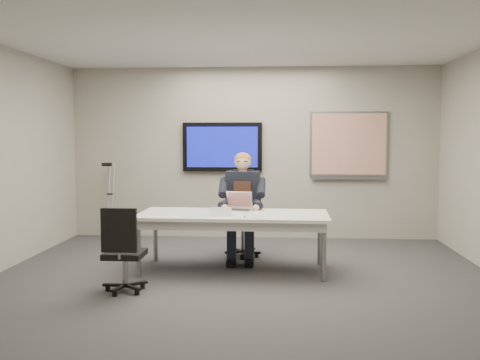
# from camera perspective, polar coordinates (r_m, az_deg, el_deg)

# --- Properties ---
(floor) EXTENTS (6.00, 6.00, 0.02)m
(floor) POSITION_cam_1_polar(r_m,az_deg,el_deg) (6.02, 0.01, -11.44)
(floor) COLOR #37373A
(floor) RESTS_ON ground
(ceiling) EXTENTS (6.00, 6.00, 0.02)m
(ceiling) POSITION_cam_1_polar(r_m,az_deg,el_deg) (5.90, 0.01, 15.72)
(ceiling) COLOR silver
(ceiling) RESTS_ON wall_back
(wall_back) EXTENTS (6.00, 0.02, 2.80)m
(wall_back) POSITION_cam_1_polar(r_m,az_deg,el_deg) (8.78, 1.39, 2.89)
(wall_back) COLOR #A9A498
(wall_back) RESTS_ON ground
(wall_front) EXTENTS (6.00, 0.02, 2.80)m
(wall_front) POSITION_cam_1_polar(r_m,az_deg,el_deg) (2.81, -4.30, -0.82)
(wall_front) COLOR #A9A498
(wall_front) RESTS_ON ground
(conference_table) EXTENTS (2.36, 1.02, 0.72)m
(conference_table) POSITION_cam_1_polar(r_m,az_deg,el_deg) (6.64, -0.73, -4.28)
(conference_table) COLOR white
(conference_table) RESTS_ON ground
(tv_display) EXTENTS (1.30, 0.09, 0.80)m
(tv_display) POSITION_cam_1_polar(r_m,az_deg,el_deg) (8.77, -1.90, 3.54)
(tv_display) COLOR black
(tv_display) RESTS_ON wall_back
(whiteboard) EXTENTS (1.25, 0.08, 1.10)m
(whiteboard) POSITION_cam_1_polar(r_m,az_deg,el_deg) (8.82, 11.52, 3.65)
(whiteboard) COLOR gray
(whiteboard) RESTS_ON wall_back
(office_chair_far) EXTENTS (0.57, 0.57, 0.97)m
(office_chair_far) POSITION_cam_1_polar(r_m,az_deg,el_deg) (7.51, 0.42, -5.83)
(office_chair_far) COLOR black
(office_chair_far) RESTS_ON ground
(office_chair_near) EXTENTS (0.44, 0.44, 0.93)m
(office_chair_near) POSITION_cam_1_polar(r_m,az_deg,el_deg) (5.91, -12.28, -8.93)
(office_chair_near) COLOR black
(office_chair_near) RESTS_ON ground
(seated_person) EXTENTS (0.47, 0.80, 1.45)m
(seated_person) POSITION_cam_1_polar(r_m,az_deg,el_deg) (7.22, 0.20, -3.98)
(seated_person) COLOR #1C202F
(seated_person) RESTS_ON office_chair_far
(crutch) EXTENTS (0.33, 0.69, 1.33)m
(crutch) POSITION_cam_1_polar(r_m,az_deg,el_deg) (9.03, -13.66, -2.03)
(crutch) COLOR #9FA3A7
(crutch) RESTS_ON ground
(laptop) EXTENTS (0.37, 0.37, 0.24)m
(laptop) POSITION_cam_1_polar(r_m,az_deg,el_deg) (6.88, -0.10, -2.77)
(laptop) COLOR silver
(laptop) RESTS_ON conference_table
(name_tent) EXTENTS (0.27, 0.10, 0.11)m
(name_tent) POSITION_cam_1_polar(r_m,az_deg,el_deg) (6.41, -2.10, -3.39)
(name_tent) COLOR white
(name_tent) RESTS_ON conference_table
(pen) EXTENTS (0.03, 0.13, 0.01)m
(pen) POSITION_cam_1_polar(r_m,az_deg,el_deg) (6.33, 0.48, -3.91)
(pen) COLOR black
(pen) RESTS_ON conference_table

